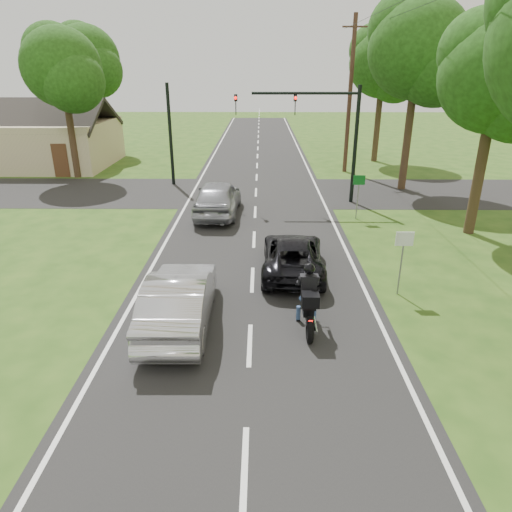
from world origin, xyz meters
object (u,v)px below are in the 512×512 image
at_px(motorcycle_rider, 308,303).
at_px(dark_suv, 293,255).
at_px(silver_suv, 218,198).
at_px(sign_white, 403,248).
at_px(sign_green, 359,186).
at_px(silver_sedan, 180,299).
at_px(utility_pole_far, 350,95).
at_px(traffic_signal, 321,123).

bearing_deg(motorcycle_rider, dark_suv, 93.08).
distance_m(silver_suv, sign_white, 10.83).
distance_m(motorcycle_rider, silver_suv, 11.22).
height_order(motorcycle_rider, sign_green, sign_green).
height_order(silver_sedan, sign_white, sign_white).
xyz_separation_m(utility_pole_far, sign_white, (-1.50, -19.02, -3.49)).
bearing_deg(sign_white, traffic_signal, 97.05).
distance_m(silver_sedan, silver_suv, 10.55).
height_order(silver_sedan, sign_green, sign_green).
distance_m(motorcycle_rider, sign_green, 10.65).
distance_m(dark_suv, silver_suv, 7.60).
distance_m(silver_sedan, utility_pole_far, 22.91).
bearing_deg(utility_pole_far, motorcycle_rider, -102.32).
bearing_deg(sign_white, silver_suv, 127.23).
bearing_deg(silver_sedan, motorcycle_rider, 177.10).
bearing_deg(traffic_signal, utility_pole_far, 70.32).
bearing_deg(silver_suv, sign_white, 129.52).
bearing_deg(dark_suv, motorcycle_rider, 95.21).
relative_size(motorcycle_rider, traffic_signal, 0.35).
xyz_separation_m(silver_sedan, silver_suv, (0.13, 10.55, 0.07)).
height_order(sign_white, sign_green, same).
distance_m(dark_suv, silver_sedan, 5.01).
bearing_deg(silver_suv, dark_suv, 117.64).
relative_size(sign_white, sign_green, 1.00).
bearing_deg(dark_suv, silver_suv, -62.06).
bearing_deg(sign_white, motorcycle_rider, -146.16).
bearing_deg(silver_sedan, sign_white, -164.45).
bearing_deg(sign_white, silver_sedan, -163.70).
relative_size(motorcycle_rider, silver_suv, 0.45).
bearing_deg(silver_sedan, dark_suv, -133.36).
height_order(dark_suv, sign_white, sign_white).
height_order(traffic_signal, sign_green, traffic_signal).
xyz_separation_m(dark_suv, sign_green, (3.48, 6.27, 0.96)).
xyz_separation_m(dark_suv, silver_suv, (-3.25, 6.87, 0.23)).
bearing_deg(traffic_signal, silver_sedan, -112.26).
bearing_deg(silver_sedan, traffic_signal, -113.01).
relative_size(motorcycle_rider, sign_green, 1.06).
relative_size(motorcycle_rider, silver_sedan, 0.47).
height_order(dark_suv, traffic_signal, traffic_signal).
xyz_separation_m(silver_suv, sign_white, (6.54, -8.60, 0.73)).
bearing_deg(utility_pole_far, silver_suv, -127.65).
height_order(silver_sedan, silver_suv, silver_suv).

